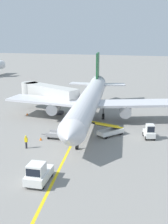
% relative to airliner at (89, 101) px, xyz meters
% --- Properties ---
extents(ground_plane, '(300.00, 300.00, 0.00)m').
position_rel_airliner_xyz_m(ground_plane, '(0.86, -14.21, -3.42)').
color(ground_plane, gray).
extents(taxi_line_yellow, '(9.26, 79.53, 0.01)m').
position_rel_airliner_xyz_m(taxi_line_yellow, '(0.06, -9.21, -3.41)').
color(taxi_line_yellow, yellow).
rests_on(taxi_line_yellow, ground).
extents(airliner, '(28.43, 35.34, 10.10)m').
position_rel_airliner_xyz_m(airliner, '(0.00, 0.00, 0.00)').
color(airliner, silver).
rests_on(airliner, ground).
extents(jet_bridge, '(12.62, 8.05, 4.85)m').
position_rel_airliner_xyz_m(jet_bridge, '(-9.23, 4.16, 0.12)').
color(jet_bridge, beige).
rests_on(jet_bridge, ground).
extents(pushback_tug, '(2.01, 3.66, 2.20)m').
position_rel_airliner_xyz_m(pushback_tug, '(0.03, -21.01, -2.42)').
color(pushback_tug, silver).
rests_on(pushback_tug, ground).
extents(baggage_tug_near_wing, '(1.88, 2.66, 2.10)m').
position_rel_airliner_xyz_m(baggage_tug_near_wing, '(9.90, -5.75, -2.49)').
color(baggage_tug_near_wing, silver).
rests_on(baggage_tug_near_wing, ground).
extents(belt_loader_forward_hold, '(4.22, 4.60, 2.59)m').
position_rel_airliner_xyz_m(belt_loader_forward_hold, '(4.50, -6.03, -2.64)').
color(belt_loader_forward_hold, silver).
rests_on(belt_loader_forward_hold, ground).
extents(baggage_cart_loaded, '(3.78, 1.63, 0.94)m').
position_rel_airliner_xyz_m(baggage_cart_loaded, '(-2.33, -9.00, -2.95)').
color(baggage_cart_loaded, '#A5A5A8').
rests_on(baggage_cart_loaded, ground).
extents(ground_crew_marshaller, '(0.36, 0.24, 1.70)m').
position_rel_airliner_xyz_m(ground_crew_marshaller, '(-4.92, -13.25, -2.51)').
color(ground_crew_marshaller, '#26262D').
rests_on(ground_crew_marshaller, ground).
extents(safety_cone_nose_left, '(0.36, 0.36, 0.44)m').
position_rel_airliner_xyz_m(safety_cone_nose_left, '(-4.27, -10.16, -3.20)').
color(safety_cone_nose_left, orange).
rests_on(safety_cone_nose_left, ground).
extents(safety_cone_wingtip_left, '(0.36, 0.36, 0.44)m').
position_rel_airliner_xyz_m(safety_cone_wingtip_left, '(-11.35, 0.65, -3.20)').
color(safety_cone_wingtip_left, orange).
rests_on(safety_cone_wingtip_left, ground).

